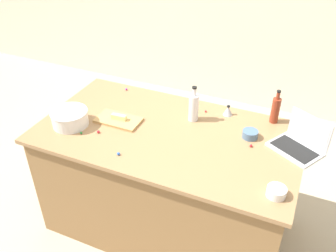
# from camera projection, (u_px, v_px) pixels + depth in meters

# --- Properties ---
(ground_plane) EXTENTS (12.00, 12.00, 0.00)m
(ground_plane) POSITION_uv_depth(u_px,v_px,m) (168.00, 221.00, 3.02)
(ground_plane) COLOR #B7A88E
(island_counter) EXTENTS (1.81, 1.00, 0.90)m
(island_counter) POSITION_uv_depth(u_px,v_px,m) (168.00, 180.00, 2.77)
(island_counter) COLOR olive
(island_counter) RESTS_ON ground
(laptop) EXTENTS (0.38, 0.35, 0.22)m
(laptop) POSITION_uv_depth(u_px,v_px,m) (300.00, 143.00, 2.33)
(laptop) COLOR #B7B7BC
(laptop) RESTS_ON island_counter
(mixing_bowl_large) EXTENTS (0.26, 0.26, 0.11)m
(mixing_bowl_large) POSITION_uv_depth(u_px,v_px,m) (70.00, 118.00, 2.56)
(mixing_bowl_large) COLOR white
(mixing_bowl_large) RESTS_ON island_counter
(bottle_vinegar) EXTENTS (0.07, 0.07, 0.27)m
(bottle_vinegar) POSITION_uv_depth(u_px,v_px,m) (194.00, 107.00, 2.58)
(bottle_vinegar) COLOR white
(bottle_vinegar) RESTS_ON island_counter
(bottle_soy) EXTENTS (0.06, 0.06, 0.25)m
(bottle_soy) POSITION_uv_depth(u_px,v_px,m) (275.00, 110.00, 2.57)
(bottle_soy) COLOR maroon
(bottle_soy) RESTS_ON island_counter
(cutting_board) EXTENTS (0.32, 0.18, 0.02)m
(cutting_board) POSITION_uv_depth(u_px,v_px,m) (118.00, 120.00, 2.62)
(cutting_board) COLOR tan
(cutting_board) RESTS_ON island_counter
(butter_stick_left) EXTENTS (0.11, 0.04, 0.04)m
(butter_stick_left) POSITION_uv_depth(u_px,v_px,m) (119.00, 117.00, 2.61)
(butter_stick_left) COLOR #F4E58C
(butter_stick_left) RESTS_ON cutting_board
(ramekin_small) EXTENTS (0.11, 0.11, 0.05)m
(ramekin_small) POSITION_uv_depth(u_px,v_px,m) (250.00, 134.00, 2.45)
(ramekin_small) COLOR slate
(ramekin_small) RESTS_ON island_counter
(ramekin_medium) EXTENTS (0.11, 0.11, 0.05)m
(ramekin_medium) POSITION_uv_depth(u_px,v_px,m) (276.00, 192.00, 1.99)
(ramekin_medium) COLOR white
(ramekin_medium) RESTS_ON island_counter
(kitchen_timer) EXTENTS (0.07, 0.07, 0.08)m
(kitchen_timer) POSITION_uv_depth(u_px,v_px,m) (228.00, 111.00, 2.68)
(kitchen_timer) COLOR #B2B2B7
(kitchen_timer) RESTS_ON island_counter
(candy_0) EXTENTS (0.02, 0.02, 0.02)m
(candy_0) POSITION_uv_depth(u_px,v_px,m) (251.00, 146.00, 2.37)
(candy_0) COLOR red
(candy_0) RESTS_ON island_counter
(candy_1) EXTENTS (0.02, 0.02, 0.02)m
(candy_1) POSITION_uv_depth(u_px,v_px,m) (98.00, 132.00, 2.50)
(candy_1) COLOR red
(candy_1) RESTS_ON island_counter
(candy_2) EXTENTS (0.02, 0.02, 0.02)m
(candy_2) POSITION_uv_depth(u_px,v_px,m) (118.00, 154.00, 2.30)
(candy_2) COLOR blue
(candy_2) RESTS_ON island_counter
(candy_3) EXTENTS (0.02, 0.02, 0.02)m
(candy_3) POSITION_uv_depth(u_px,v_px,m) (126.00, 89.00, 3.01)
(candy_3) COLOR #CC3399
(candy_3) RESTS_ON island_counter
(candy_4) EXTENTS (0.02, 0.02, 0.02)m
(candy_4) POSITION_uv_depth(u_px,v_px,m) (206.00, 111.00, 2.73)
(candy_4) COLOR red
(candy_4) RESTS_ON island_counter
(candy_5) EXTENTS (0.01, 0.01, 0.01)m
(candy_5) POSITION_uv_depth(u_px,v_px,m) (81.00, 133.00, 2.49)
(candy_5) COLOR green
(candy_5) RESTS_ON island_counter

